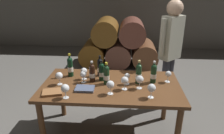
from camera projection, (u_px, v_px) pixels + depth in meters
name	position (u px, v px, depth m)	size (l,w,h in m)	color
ground_plane	(111.00, 133.00, 2.82)	(14.00, 14.00, 0.00)	#66635E
cellar_back_wall	(121.00, 2.00, 6.16)	(10.00, 0.24, 2.80)	slate
barrel_stack	(119.00, 45.00, 5.02)	(1.86, 0.90, 1.15)	brown
dining_table	(111.00, 91.00, 2.56)	(1.70, 0.90, 0.76)	brown
wine_bottle_0	(154.00, 73.00, 2.53)	(0.07, 0.07, 0.29)	#19381E
wine_bottle_1	(102.00, 72.00, 2.59)	(0.07, 0.07, 0.27)	black
wine_bottle_2	(100.00, 67.00, 2.73)	(0.07, 0.07, 0.28)	black
wine_bottle_3	(106.00, 75.00, 2.49)	(0.07, 0.07, 0.28)	#19381E
wine_bottle_4	(70.00, 67.00, 2.71)	(0.07, 0.07, 0.32)	black
wine_bottle_5	(92.00, 73.00, 2.56)	(0.07, 0.07, 0.27)	black
wine_bottle_6	(139.00, 73.00, 2.51)	(0.07, 0.07, 0.30)	#19381E
wine_glass_0	(110.00, 85.00, 2.26)	(0.09, 0.09, 0.16)	white
wine_glass_1	(152.00, 88.00, 2.19)	(0.09, 0.09, 0.16)	white
wine_glass_2	(168.00, 74.00, 2.55)	(0.07, 0.07, 0.15)	white
wine_glass_3	(125.00, 81.00, 2.36)	(0.09, 0.09, 0.16)	white
wine_glass_4	(127.00, 77.00, 2.50)	(0.07, 0.07, 0.14)	white
wine_glass_5	(59.00, 76.00, 2.48)	(0.09, 0.09, 0.16)	white
wine_glass_6	(65.00, 89.00, 2.18)	(0.09, 0.09, 0.16)	white
wine_glass_7	(84.00, 71.00, 2.62)	(0.08, 0.08, 0.16)	white
wine_glass_8	(140.00, 80.00, 2.39)	(0.09, 0.09, 0.16)	white
wine_glass_9	(83.00, 75.00, 2.53)	(0.08, 0.08, 0.15)	white
tasting_notebook	(85.00, 89.00, 2.39)	(0.22, 0.16, 0.03)	#4C5670
leather_ledger	(52.00, 92.00, 2.32)	(0.22, 0.16, 0.03)	#936038
sommelier_presenting	(171.00, 46.00, 3.06)	(0.39, 0.36, 1.72)	#383842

